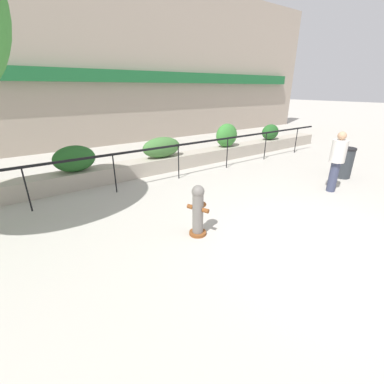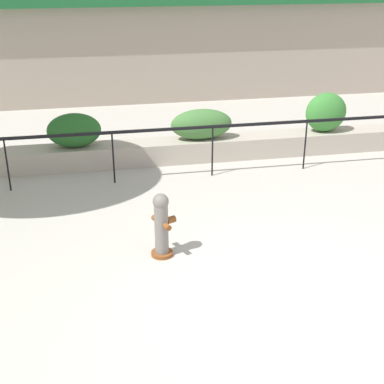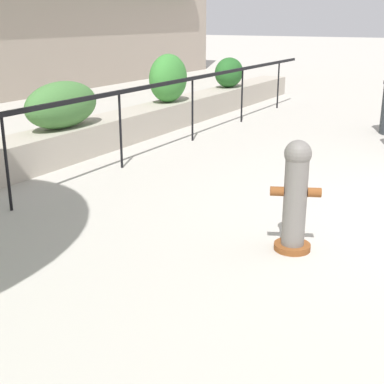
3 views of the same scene
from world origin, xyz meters
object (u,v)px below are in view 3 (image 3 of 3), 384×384
hedge_bush_2 (62,105)px  hedge_bush_3 (168,78)px  fire_hydrant (295,195)px  hedge_bush_4 (229,72)px

hedge_bush_2 → hedge_bush_3: hedge_bush_3 is taller
hedge_bush_3 → fire_hydrant: hedge_bush_3 is taller
hedge_bush_3 → fire_hydrant: (-4.68, -4.32, -0.43)m
hedge_bush_2 → hedge_bush_4: hedge_bush_4 is taller
hedge_bush_2 → hedge_bush_3: 3.11m
hedge_bush_4 → fire_hydrant: bearing=-150.1°
hedge_bush_2 → hedge_bush_4: bearing=0.0°
fire_hydrant → hedge_bush_2: bearing=69.9°
hedge_bush_2 → fire_hydrant: size_ratio=1.34×
hedge_bush_2 → hedge_bush_4: 5.92m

